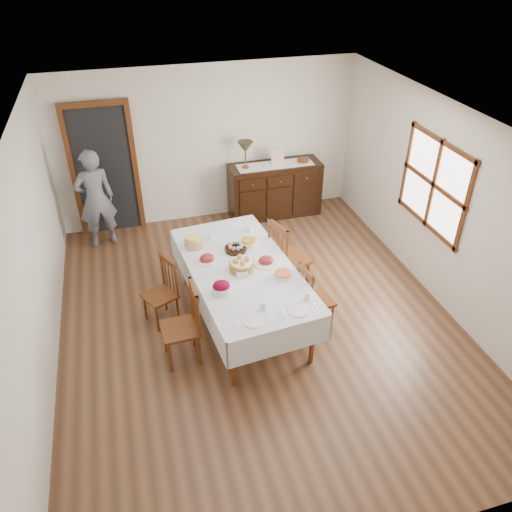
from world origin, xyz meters
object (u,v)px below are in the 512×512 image
object	(u,v)px
chair_left_near	(184,324)
person	(95,196)
dining_table	(242,274)
chair_left_far	(162,291)
table_lamp	(245,148)
chair_right_near	(313,298)
chair_right_far	(286,257)
sideboard	(275,190)

from	to	relation	value
chair_left_near	person	xyz separation A→B (m)	(-0.90, 2.91, 0.34)
dining_table	chair_left_far	xyz separation A→B (m)	(-0.97, 0.29, -0.27)
person	table_lamp	bearing A→B (deg)	170.62
chair_left_near	chair_right_near	xyz separation A→B (m)	(1.62, 0.11, -0.05)
chair_left_near	table_lamp	xyz separation A→B (m)	(1.55, 3.11, 0.79)
chair_left_near	person	bearing A→B (deg)	-165.37
table_lamp	chair_left_near	bearing A→B (deg)	-116.54
chair_left_near	chair_right_far	world-z (taller)	chair_right_far
chair_right_near	chair_left_near	bearing A→B (deg)	86.58
chair_left_near	person	world-z (taller)	person
person	dining_table	bearing A→B (deg)	111.16
sideboard	chair_right_far	bearing A→B (deg)	-103.51
dining_table	sideboard	size ratio (longest dim) A/B	1.59
dining_table	chair_left_near	distance (m)	0.97
chair_right_far	table_lamp	distance (m)	2.29
table_lamp	person	bearing A→B (deg)	-175.46
dining_table	chair_left_far	size ratio (longest dim) A/B	2.79
chair_left_near	chair_left_far	xyz separation A→B (m)	(-0.16, 0.77, -0.06)
chair_right_far	table_lamp	bearing A→B (deg)	-17.45
dining_table	table_lamp	xyz separation A→B (m)	(0.74, 2.62, 0.57)
chair_right_near	chair_right_far	world-z (taller)	chair_right_far
sideboard	chair_left_far	bearing A→B (deg)	-133.60
chair_left_near	table_lamp	size ratio (longest dim) A/B	2.21
dining_table	chair_right_near	xyz separation A→B (m)	(0.82, -0.38, -0.26)
chair_left_near	chair_right_far	distance (m)	1.81
chair_left_near	sideboard	world-z (taller)	chair_left_near
dining_table	person	distance (m)	2.97
sideboard	table_lamp	world-z (taller)	table_lamp
sideboard	chair_right_near	bearing A→B (deg)	-98.53
dining_table	person	bearing A→B (deg)	119.27
sideboard	table_lamp	distance (m)	0.98
chair_right_far	sideboard	distance (m)	2.25
chair_right_near	sideboard	xyz separation A→B (m)	(0.45, 3.01, 0.01)
dining_table	chair_left_near	world-z (taller)	chair_left_near
chair_right_near	chair_right_far	distance (m)	0.83
dining_table	chair_right_near	distance (m)	0.94
chair_left_near	person	distance (m)	3.06
chair_right_near	person	size ratio (longest dim) A/B	0.54
chair_right_near	chair_left_far	bearing A→B (deg)	62.39
dining_table	chair_right_far	world-z (taller)	chair_right_far
table_lamp	chair_left_far	bearing A→B (deg)	-126.30
dining_table	person	size ratio (longest dim) A/B	1.47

